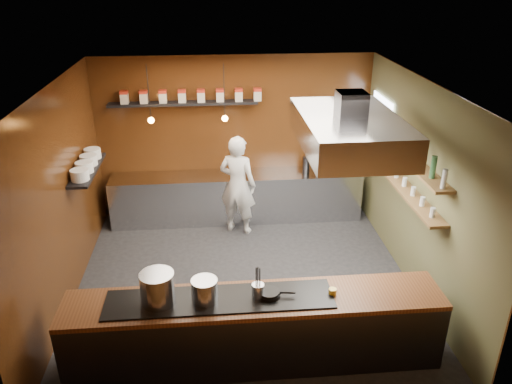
{
  "coord_description": "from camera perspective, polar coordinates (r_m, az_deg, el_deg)",
  "views": [
    {
      "loc": [
        -0.41,
        -6.28,
        4.4
      ],
      "look_at": [
        0.2,
        0.4,
        1.34
      ],
      "focal_mm": 35.0,
      "sensor_mm": 36.0,
      "label": 1
    }
  ],
  "objects": [
    {
      "name": "bottle_shelf_lower",
      "position": [
        7.72,
        16.12,
        1.02
      ],
      "size": [
        0.26,
        2.8,
        0.04
      ],
      "primitive_type": "cube",
      "color": "brown",
      "rests_on": "right_wall"
    },
    {
      "name": "ceiling",
      "position": [
        6.45,
        -1.45,
        11.95
      ],
      "size": [
        5.0,
        5.0,
        0.0
      ],
      "primitive_type": "plane",
      "rotation": [
        3.14,
        0.0,
        0.0
      ],
      "color": "silver",
      "rests_on": "back_wall"
    },
    {
      "name": "butter_jar",
      "position": [
        5.94,
        8.74,
        -11.22
      ],
      "size": [
        0.12,
        0.12,
        0.08
      ],
      "primitive_type": "cylinder",
      "rotation": [
        0.0,
        0.0,
        0.4
      ],
      "color": "gold",
      "rests_on": "pass_counter"
    },
    {
      "name": "stockpot_small",
      "position": [
        5.72,
        -5.89,
        -11.15
      ],
      "size": [
        0.33,
        0.33,
        0.28
      ],
      "primitive_type": "cylinder",
      "rotation": [
        0.0,
        0.0,
        -0.13
      ],
      "color": "#BBBEC2",
      "rests_on": "pass_counter"
    },
    {
      "name": "storage_tins",
      "position": [
        8.89,
        -7.37,
        10.86
      ],
      "size": [
        2.43,
        0.13,
        0.22
      ],
      "color": "beige",
      "rests_on": "tin_shelf"
    },
    {
      "name": "utensil_crock",
      "position": [
        5.77,
        0.23,
        -11.26
      ],
      "size": [
        0.17,
        0.17,
        0.18
      ],
      "primitive_type": "cylinder",
      "rotation": [
        0.0,
        0.0,
        -0.19
      ],
      "color": "silver",
      "rests_on": "pass_counter"
    },
    {
      "name": "espresso_machine",
      "position": [
        9.32,
        8.23,
        3.52
      ],
      "size": [
        0.48,
        0.46,
        0.41
      ],
      "primitive_type": "cube",
      "rotation": [
        0.0,
        0.0,
        -0.21
      ],
      "color": "black",
      "rests_on": "prep_counter"
    },
    {
      "name": "bottles",
      "position": [
        7.51,
        16.66,
        5.29
      ],
      "size": [
        0.06,
        2.66,
        0.24
      ],
      "color": "silver",
      "rests_on": "bottle_shelf_upper"
    },
    {
      "name": "pass_counter",
      "position": [
        6.13,
        -0.18,
        -15.44
      ],
      "size": [
        4.4,
        0.72,
        0.94
      ],
      "color": "#38383D",
      "rests_on": "floor"
    },
    {
      "name": "frying_pan",
      "position": [
        5.83,
        1.56,
        -11.51
      ],
      "size": [
        0.43,
        0.26,
        0.07
      ],
      "color": "black",
      "rests_on": "pass_counter"
    },
    {
      "name": "pendant_right",
      "position": [
        8.29,
        -3.59,
        8.73
      ],
      "size": [
        0.1,
        0.1,
        0.95
      ],
      "color": "black",
      "rests_on": "ceiling"
    },
    {
      "name": "wine_glasses",
      "position": [
        7.69,
        16.2,
        1.6
      ],
      "size": [
        0.07,
        2.37,
        0.13
      ],
      "color": "silver",
      "rests_on": "bottle_shelf_lower"
    },
    {
      "name": "right_wall",
      "position": [
        7.51,
        18.08,
        0.49
      ],
      "size": [
        0.0,
        5.0,
        5.0
      ],
      "primitive_type": "plane",
      "rotation": [
        1.57,
        0.0,
        -1.57
      ],
      "color": "brown",
      "rests_on": "ground"
    },
    {
      "name": "bottle_shelf_upper",
      "position": [
        7.55,
        16.54,
        4.29
      ],
      "size": [
        0.26,
        2.8,
        0.04
      ],
      "primitive_type": "cube",
      "color": "brown",
      "rests_on": "right_wall"
    },
    {
      "name": "window_pane",
      "position": [
        8.84,
        14.03,
        7.34
      ],
      "size": [
        0.0,
        1.0,
        1.0
      ],
      "primitive_type": "plane",
      "rotation": [
        1.57,
        0.0,
        -1.57
      ],
      "color": "white",
      "rests_on": "right_wall"
    },
    {
      "name": "extractor_hood",
      "position": [
        6.41,
        10.6,
        6.88
      ],
      "size": [
        1.2,
        2.0,
        0.72
      ],
      "color": "#38383D",
      "rests_on": "ceiling"
    },
    {
      "name": "pendant_left",
      "position": [
        8.35,
        -11.93,
        8.36
      ],
      "size": [
        0.1,
        0.1,
        0.95
      ],
      "color": "black",
      "rests_on": "ceiling"
    },
    {
      "name": "plate_stacks",
      "position": [
        8.02,
        -18.8,
        3.09
      ],
      "size": [
        0.26,
        1.16,
        0.16
      ],
      "color": "white",
      "rests_on": "plate_shelf"
    },
    {
      "name": "prep_counter",
      "position": [
        9.34,
        -2.19,
        -0.54
      ],
      "size": [
        4.6,
        0.65,
        0.9
      ],
      "primitive_type": "cube",
      "color": "silver",
      "rests_on": "floor"
    },
    {
      "name": "floor",
      "position": [
        7.68,
        -1.21,
        -10.46
      ],
      "size": [
        5.0,
        5.0,
        0.0
      ],
      "primitive_type": "plane",
      "color": "black",
      "rests_on": "ground"
    },
    {
      "name": "plate_shelf",
      "position": [
        8.05,
        -18.71,
        2.43
      ],
      "size": [
        0.3,
        1.4,
        0.04
      ],
      "primitive_type": "cube",
      "color": "black",
      "rests_on": "left_wall"
    },
    {
      "name": "chef",
      "position": [
        8.71,
        -2.1,
        0.79
      ],
      "size": [
        0.77,
        0.66,
        1.8
      ],
      "primitive_type": "imported",
      "rotation": [
        0.0,
        0.0,
        2.73
      ],
      "color": "white",
      "rests_on": "floor"
    },
    {
      "name": "left_wall",
      "position": [
        7.23,
        -21.51,
        -0.98
      ],
      "size": [
        0.0,
        5.0,
        5.0
      ],
      "primitive_type": "plane",
      "rotation": [
        1.57,
        0.0,
        1.57
      ],
      "color": "#351B09",
      "rests_on": "ground"
    },
    {
      "name": "back_wall",
      "position": [
        9.26,
        -2.41,
        6.23
      ],
      "size": [
        5.0,
        0.0,
        5.0
      ],
      "primitive_type": "plane",
      "rotation": [
        1.57,
        0.0,
        0.0
      ],
      "color": "#351B09",
      "rests_on": "ground"
    },
    {
      "name": "tin_shelf",
      "position": [
        8.93,
        -8.3,
        9.99
      ],
      "size": [
        2.6,
        0.26,
        0.04
      ],
      "primitive_type": "cube",
      "color": "black",
      "rests_on": "back_wall"
    },
    {
      "name": "stockpot_large",
      "position": [
        5.75,
        -11.18,
        -10.73
      ],
      "size": [
        0.5,
        0.5,
        0.38
      ],
      "primitive_type": "cylinder",
      "rotation": [
        0.0,
        0.0,
        -0.36
      ],
      "color": "#B5B7BC",
      "rests_on": "pass_counter"
    }
  ]
}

